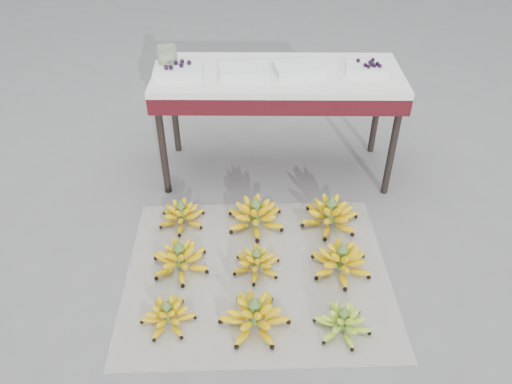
{
  "coord_description": "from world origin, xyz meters",
  "views": [
    {
      "loc": [
        -0.03,
        -1.6,
        1.76
      ],
      "look_at": [
        -0.04,
        0.34,
        0.29
      ],
      "focal_mm": 35.0,
      "sensor_mm": 36.0,
      "label": 1
    }
  ],
  "objects_px": {
    "bunch_back_left": "(182,215)",
    "newspaper_mat": "(257,273)",
    "bunch_mid_left": "(180,259)",
    "vendor_table": "(278,84)",
    "bunch_back_right": "(330,215)",
    "bunch_mid_right": "(341,261)",
    "bunch_front_right": "(342,322)",
    "bunch_front_center": "(254,316)",
    "tray_right": "(299,69)",
    "tray_far_right": "(367,68)",
    "bunch_front_left": "(168,315)",
    "bunch_mid_center": "(257,262)",
    "tray_far_left": "(178,70)",
    "glass_jar": "(168,58)",
    "bunch_back_center": "(256,215)",
    "tray_left": "(244,71)"
  },
  "relations": [
    {
      "from": "bunch_back_left",
      "to": "newspaper_mat",
      "type": "bearing_deg",
      "value": -49.34
    },
    {
      "from": "bunch_mid_right",
      "to": "newspaper_mat",
      "type": "bearing_deg",
      "value": 160.62
    },
    {
      "from": "bunch_back_right",
      "to": "tray_left",
      "type": "bearing_deg",
      "value": 144.17
    },
    {
      "from": "newspaper_mat",
      "to": "tray_far_left",
      "type": "xyz_separation_m",
      "value": [
        -0.43,
        0.84,
        0.67
      ]
    },
    {
      "from": "bunch_mid_right",
      "to": "bunch_back_right",
      "type": "distance_m",
      "value": 0.34
    },
    {
      "from": "bunch_back_right",
      "to": "vendor_table",
      "type": "height_order",
      "value": "vendor_table"
    },
    {
      "from": "bunch_back_center",
      "to": "bunch_front_left",
      "type": "bearing_deg",
      "value": -126.64
    },
    {
      "from": "bunch_mid_right",
      "to": "bunch_back_left",
      "type": "distance_m",
      "value": 0.87
    },
    {
      "from": "bunch_mid_left",
      "to": "vendor_table",
      "type": "height_order",
      "value": "vendor_table"
    },
    {
      "from": "newspaper_mat",
      "to": "glass_jar",
      "type": "bearing_deg",
      "value": 118.72
    },
    {
      "from": "bunch_mid_right",
      "to": "bunch_mid_left",
      "type": "bearing_deg",
      "value": 157.33
    },
    {
      "from": "bunch_mid_right",
      "to": "bunch_back_right",
      "type": "relative_size",
      "value": 1.05
    },
    {
      "from": "bunch_back_right",
      "to": "tray_right",
      "type": "relative_size",
      "value": 1.25
    },
    {
      "from": "bunch_back_right",
      "to": "vendor_table",
      "type": "xyz_separation_m",
      "value": [
        -0.28,
        0.52,
        0.5
      ]
    },
    {
      "from": "bunch_front_left",
      "to": "bunch_back_right",
      "type": "distance_m",
      "value": 1.01
    },
    {
      "from": "bunch_front_left",
      "to": "bunch_back_center",
      "type": "distance_m",
      "value": 0.74
    },
    {
      "from": "bunch_front_center",
      "to": "bunch_mid_center",
      "type": "bearing_deg",
      "value": 104.24
    },
    {
      "from": "newspaper_mat",
      "to": "tray_right",
      "type": "relative_size",
      "value": 4.34
    },
    {
      "from": "bunch_back_center",
      "to": "vendor_table",
      "type": "relative_size",
      "value": 0.26
    },
    {
      "from": "bunch_front_left",
      "to": "bunch_front_center",
      "type": "bearing_deg",
      "value": 6.82
    },
    {
      "from": "bunch_front_center",
      "to": "bunch_front_right",
      "type": "xyz_separation_m",
      "value": [
        0.37,
        -0.02,
        -0.01
      ]
    },
    {
      "from": "bunch_back_center",
      "to": "glass_jar",
      "type": "height_order",
      "value": "glass_jar"
    },
    {
      "from": "bunch_back_left",
      "to": "vendor_table",
      "type": "relative_size",
      "value": 0.21
    },
    {
      "from": "bunch_front_left",
      "to": "tray_right",
      "type": "distance_m",
      "value": 1.45
    },
    {
      "from": "bunch_front_left",
      "to": "bunch_back_right",
      "type": "bearing_deg",
      "value": 49.23
    },
    {
      "from": "tray_far_right",
      "to": "glass_jar",
      "type": "xyz_separation_m",
      "value": [
        -1.08,
        0.01,
        0.05
      ]
    },
    {
      "from": "tray_right",
      "to": "newspaper_mat",
      "type": "bearing_deg",
      "value": -104.07
    },
    {
      "from": "tray_right",
      "to": "bunch_mid_left",
      "type": "bearing_deg",
      "value": -124.94
    },
    {
      "from": "tray_right",
      "to": "tray_far_right",
      "type": "distance_m",
      "value": 0.37
    },
    {
      "from": "bunch_front_right",
      "to": "bunch_mid_center",
      "type": "relative_size",
      "value": 1.04
    },
    {
      "from": "tray_right",
      "to": "bunch_back_center",
      "type": "bearing_deg",
      "value": -113.77
    },
    {
      "from": "bunch_front_left",
      "to": "glass_jar",
      "type": "bearing_deg",
      "value": 103.82
    },
    {
      "from": "bunch_front_right",
      "to": "bunch_back_left",
      "type": "relative_size",
      "value": 1.12
    },
    {
      "from": "bunch_front_center",
      "to": "bunch_back_left",
      "type": "xyz_separation_m",
      "value": [
        -0.39,
        0.67,
        -0.01
      ]
    },
    {
      "from": "vendor_table",
      "to": "tray_far_right",
      "type": "relative_size",
      "value": 5.5
    },
    {
      "from": "tray_far_left",
      "to": "glass_jar",
      "type": "distance_m",
      "value": 0.09
    },
    {
      "from": "bunch_mid_right",
      "to": "tray_left",
      "type": "xyz_separation_m",
      "value": [
        -0.47,
        0.82,
        0.6
      ]
    },
    {
      "from": "bunch_back_left",
      "to": "tray_right",
      "type": "bearing_deg",
      "value": 31.53
    },
    {
      "from": "bunch_mid_right",
      "to": "bunch_front_left",
      "type": "bearing_deg",
      "value": -179.87
    },
    {
      "from": "bunch_mid_left",
      "to": "bunch_front_right",
      "type": "bearing_deg",
      "value": -2.97
    },
    {
      "from": "bunch_back_right",
      "to": "tray_far_right",
      "type": "bearing_deg",
      "value": 79.25
    },
    {
      "from": "bunch_mid_right",
      "to": "glass_jar",
      "type": "bearing_deg",
      "value": 113.39
    },
    {
      "from": "vendor_table",
      "to": "tray_right",
      "type": "xyz_separation_m",
      "value": [
        0.11,
        -0.01,
        0.09
      ]
    },
    {
      "from": "bunch_front_center",
      "to": "bunch_mid_left",
      "type": "relative_size",
      "value": 0.99
    },
    {
      "from": "tray_far_right",
      "to": "bunch_front_right",
      "type": "bearing_deg",
      "value": -100.65
    },
    {
      "from": "newspaper_mat",
      "to": "tray_left",
      "type": "distance_m",
      "value": 1.07
    },
    {
      "from": "bunch_mid_right",
      "to": "tray_left",
      "type": "height_order",
      "value": "tray_left"
    },
    {
      "from": "bunch_back_center",
      "to": "tray_far_right",
      "type": "relative_size",
      "value": 1.4
    },
    {
      "from": "bunch_mid_left",
      "to": "vendor_table",
      "type": "distance_m",
      "value": 1.1
    },
    {
      "from": "bunch_front_left",
      "to": "bunch_front_right",
      "type": "height_order",
      "value": "bunch_front_right"
    }
  ]
}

